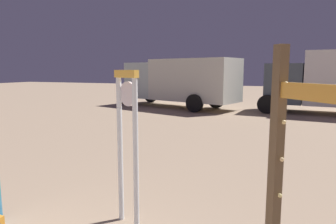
% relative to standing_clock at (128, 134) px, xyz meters
% --- Properties ---
extents(standing_clock, '(0.41, 0.22, 2.09)m').
position_rel_standing_clock_xyz_m(standing_clock, '(0.00, 0.00, 0.00)').
color(standing_clock, white).
rests_on(standing_clock, ground_plane).
extents(arrow_sign, '(0.90, 0.97, 2.32)m').
position_rel_standing_clock_xyz_m(arrow_sign, '(2.13, -0.79, 0.27)').
color(arrow_sign, brown).
rests_on(arrow_sign, ground_plane).
extents(box_truck_far, '(7.25, 4.17, 2.67)m').
position_rel_standing_clock_xyz_m(box_truck_far, '(-3.65, 12.43, 0.27)').
color(box_truck_far, beige).
rests_on(box_truck_far, ground_plane).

